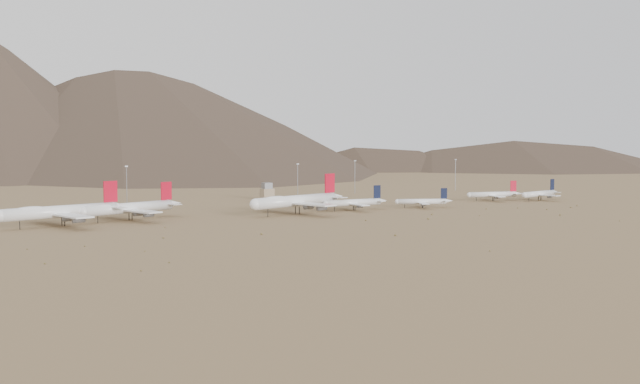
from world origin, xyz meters
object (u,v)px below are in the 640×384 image
narrowbody_a (355,202)px  narrowbody_b (423,201)px  widebody_east (296,201)px  widebody_west (61,211)px  control_tower (267,192)px  widebody_centre (129,208)px

narrowbody_a → narrowbody_b: (46.13, -5.81, -0.80)m
widebody_east → narrowbody_b: size_ratio=2.05×
widebody_west → narrowbody_b: 218.18m
widebody_west → narrowbody_a: bearing=-15.4°
narrowbody_b → widebody_west: bearing=-159.7°
widebody_west → narrowbody_a: 172.03m
widebody_east → control_tower: size_ratio=6.03×
widebody_west → widebody_east: size_ratio=0.98×
widebody_west → narrowbody_b: bearing=-17.1°
control_tower → widebody_east: bearing=-104.3°
narrowbody_b → control_tower: 117.65m
widebody_west → widebody_east: 131.02m
control_tower → widebody_west: bearing=-148.2°
narrowbody_b → control_tower: narrowbody_b is taller
narrowbody_a → narrowbody_b: size_ratio=1.26×
widebody_centre → control_tower: (118.76, 85.55, -1.41)m
widebody_east → control_tower: (24.72, 97.05, -2.39)m
widebody_centre → narrowbody_a: bearing=-24.4°
widebody_west → widebody_centre: bearing=0.3°
widebody_centre → narrowbody_b: widebody_centre is taller
widebody_west → narrowbody_b: widebody_west is taller
widebody_east → narrowbody_b: bearing=-20.5°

